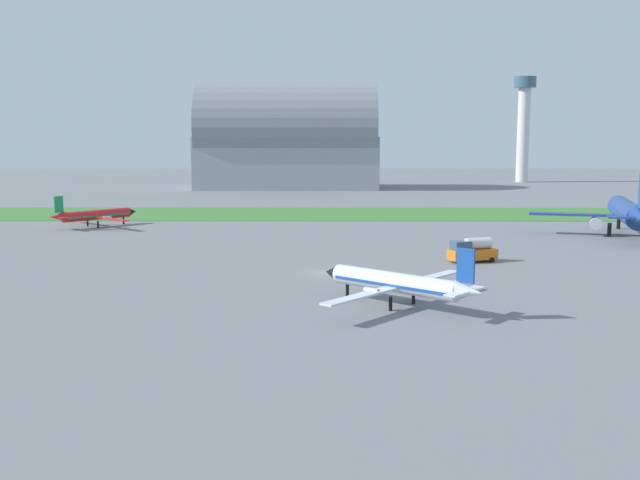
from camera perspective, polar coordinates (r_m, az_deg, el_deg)
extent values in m
plane|color=slate|center=(92.00, 0.47, -2.57)|extent=(600.00, 600.00, 0.00)
cube|color=#3D7533|center=(161.67, 0.40, 2.03)|extent=(360.00, 28.00, 0.08)
cylinder|color=navy|center=(135.95, 22.59, 2.03)|extent=(9.62, 24.25, 3.68)
cone|color=black|center=(149.17, 21.91, 2.55)|extent=(4.33, 4.15, 3.61)
cube|color=#19479E|center=(135.98, 22.58, 1.92)|extent=(9.36, 22.97, 0.52)
cube|color=navy|center=(134.50, 19.22, 1.87)|extent=(16.14, 6.31, 0.37)
cylinder|color=#B7BABF|center=(134.89, 20.42, 1.26)|extent=(2.97, 4.40, 2.02)
cube|color=navy|center=(122.40, 22.33, 1.62)|extent=(5.04, 3.12, 0.29)
cylinder|color=black|center=(146.16, 22.01, 1.25)|extent=(0.66, 0.66, 2.34)
cylinder|color=black|center=(134.25, 21.39, 0.73)|extent=(0.66, 0.66, 2.34)
cylinder|color=silver|center=(74.36, 5.74, -3.26)|extent=(12.25, 10.96, 2.01)
cone|color=black|center=(79.18, 0.99, -2.53)|extent=(2.80, 2.80, 1.97)
cone|color=silver|center=(69.88, 11.39, -3.90)|extent=(3.31, 3.20, 1.81)
cube|color=#19479E|center=(74.39, 5.73, -3.37)|extent=(11.66, 10.47, 0.28)
cube|color=silver|center=(69.85, 3.37, -4.26)|extent=(8.28, 9.27, 0.20)
cube|color=silver|center=(78.70, 8.30, -2.94)|extent=(8.28, 9.27, 0.20)
cylinder|color=#B7BABF|center=(71.73, 3.99, -3.94)|extent=(1.63, 1.54, 0.64)
cylinder|color=#B7BABF|center=(77.37, 7.15, -3.10)|extent=(1.63, 1.54, 0.64)
cube|color=#19479E|center=(69.63, 11.16, -1.96)|extent=(1.52, 1.36, 3.21)
cube|color=silver|center=(68.89, 10.52, -4.09)|extent=(2.75, 2.91, 0.16)
cube|color=silver|center=(71.28, 11.67, -3.71)|extent=(2.75, 2.91, 0.16)
cylinder|color=black|center=(78.26, 2.12, -3.93)|extent=(0.36, 0.36, 1.40)
cylinder|color=black|center=(72.56, 5.45, -4.91)|extent=(0.36, 0.36, 1.40)
cylinder|color=black|center=(75.75, 7.21, -4.39)|extent=(0.36, 0.36, 1.40)
cylinder|color=red|center=(144.91, -16.80, 1.87)|extent=(10.59, 11.24, 1.88)
cone|color=black|center=(148.81, -14.30, 2.12)|extent=(2.63, 2.64, 1.85)
cone|color=red|center=(141.11, -19.58, 1.69)|extent=(3.03, 3.09, 1.69)
cube|color=#198C4C|center=(144.93, -16.80, 1.82)|extent=(10.10, 10.71, 0.26)
cube|color=red|center=(149.24, -17.92, 1.87)|extent=(8.50, 8.00, 0.19)
cube|color=red|center=(140.32, -15.86, 1.58)|extent=(8.50, 8.00, 0.19)
cylinder|color=#B7BABF|center=(147.88, -17.39, 1.84)|extent=(1.47, 1.52, 0.60)
cylinder|color=#B7BABF|center=(142.18, -16.07, 1.66)|extent=(1.47, 1.52, 0.60)
cube|color=#198C4C|center=(141.07, -19.48, 2.60)|extent=(1.32, 1.40, 3.01)
cube|color=red|center=(142.45, -19.69, 1.72)|extent=(2.70, 2.62, 0.15)
cube|color=red|center=(140.12, -19.19, 1.65)|extent=(2.70, 2.62, 0.15)
cylinder|color=black|center=(147.98, -14.89, 1.44)|extent=(0.34, 0.34, 1.32)
cylinder|color=black|center=(146.23, -17.46, 1.27)|extent=(0.34, 0.34, 1.32)
cylinder|color=black|center=(143.01, -16.72, 1.15)|extent=(0.34, 0.34, 1.32)
cube|color=orange|center=(102.06, 11.67, -1.08)|extent=(6.93, 4.38, 1.40)
cylinder|color=silver|center=(102.24, 12.07, -0.25)|extent=(3.88, 2.61, 1.54)
cube|color=#334C60|center=(100.97, 10.79, -0.41)|extent=(2.87, 2.67, 1.20)
cylinder|color=black|center=(100.02, 10.87, -1.65)|extent=(0.74, 0.46, 0.70)
cylinder|color=black|center=(102.09, 10.21, -1.44)|extent=(0.74, 0.46, 0.70)
cylinder|color=black|center=(102.32, 13.09, -1.50)|extent=(0.74, 0.46, 0.70)
cylinder|color=black|center=(104.34, 12.40, -1.30)|extent=(0.74, 0.46, 0.70)
cube|color=#9399A3|center=(243.76, -2.52, 5.99)|extent=(58.36, 27.61, 16.71)
cylinder|color=gray|center=(243.63, -2.53, 8.61)|extent=(57.19, 30.37, 30.37)
cylinder|color=silver|center=(284.87, 15.37, 7.78)|extent=(4.40, 4.40, 34.37)
cylinder|color=#38566B|center=(285.54, 15.52, 11.63)|extent=(8.00, 8.00, 4.00)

